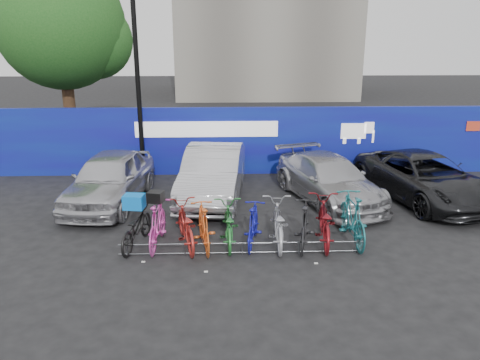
{
  "coord_description": "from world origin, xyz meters",
  "views": [
    {
      "loc": [
        -0.38,
        -10.29,
        4.76
      ],
      "look_at": [
        0.04,
        2.0,
        0.98
      ],
      "focal_mm": 35.0,
      "sensor_mm": 36.0,
      "label": 1
    }
  ],
  "objects_px": {
    "lamppost": "(138,84)",
    "bike_7": "(304,224)",
    "bike_0": "(136,227)",
    "bike_8": "(324,221)",
    "bike_9": "(352,218)",
    "bike_1": "(157,224)",
    "bike_2": "(185,225)",
    "bike_3": "(204,226)",
    "bike_rack": "(242,248)",
    "car_0": "(110,178)",
    "bike_4": "(228,224)",
    "bike_6": "(278,223)",
    "tree": "(67,28)",
    "car_3": "(424,177)",
    "car_1": "(213,173)",
    "car_2": "(329,179)",
    "bike_5": "(253,225)"
  },
  "relations": [
    {
      "from": "car_1",
      "to": "bike_1",
      "type": "bearing_deg",
      "value": -104.16
    },
    {
      "from": "car_1",
      "to": "bike_7",
      "type": "height_order",
      "value": "car_1"
    },
    {
      "from": "bike_4",
      "to": "bike_8",
      "type": "xyz_separation_m",
      "value": [
        2.29,
        -0.01,
        0.05
      ]
    },
    {
      "from": "bike_2",
      "to": "tree",
      "type": "bearing_deg",
      "value": -75.68
    },
    {
      "from": "car_3",
      "to": "bike_3",
      "type": "xyz_separation_m",
      "value": [
        -6.51,
        -3.17,
        -0.16
      ]
    },
    {
      "from": "bike_0",
      "to": "lamppost",
      "type": "bearing_deg",
      "value": -71.72
    },
    {
      "from": "lamppost",
      "to": "bike_7",
      "type": "bearing_deg",
      "value": -50.06
    },
    {
      "from": "bike_rack",
      "to": "bike_1",
      "type": "bearing_deg",
      "value": 164.68
    },
    {
      "from": "bike_8",
      "to": "bike_9",
      "type": "height_order",
      "value": "bike_9"
    },
    {
      "from": "car_2",
      "to": "lamppost",
      "type": "bearing_deg",
      "value": 140.15
    },
    {
      "from": "car_0",
      "to": "bike_1",
      "type": "height_order",
      "value": "car_0"
    },
    {
      "from": "bike_4",
      "to": "bike_2",
      "type": "bearing_deg",
      "value": 2.78
    },
    {
      "from": "bike_2",
      "to": "bike_rack",
      "type": "bearing_deg",
      "value": 144.08
    },
    {
      "from": "bike_3",
      "to": "bike_9",
      "type": "distance_m",
      "value": 3.54
    },
    {
      "from": "bike_3",
      "to": "bike_rack",
      "type": "bearing_deg",
      "value": 145.41
    },
    {
      "from": "bike_0",
      "to": "bike_2",
      "type": "relative_size",
      "value": 0.92
    },
    {
      "from": "car_1",
      "to": "bike_8",
      "type": "bearing_deg",
      "value": -44.97
    },
    {
      "from": "bike_9",
      "to": "bike_5",
      "type": "bearing_deg",
      "value": 0.01
    },
    {
      "from": "bike_0",
      "to": "bike_9",
      "type": "relative_size",
      "value": 0.89
    },
    {
      "from": "bike_rack",
      "to": "bike_2",
      "type": "relative_size",
      "value": 2.86
    },
    {
      "from": "bike_rack",
      "to": "bike_9",
      "type": "bearing_deg",
      "value": 12.95
    },
    {
      "from": "bike_1",
      "to": "bike_7",
      "type": "bearing_deg",
      "value": -178.63
    },
    {
      "from": "car_3",
      "to": "bike_4",
      "type": "distance_m",
      "value": 6.65
    },
    {
      "from": "car_3",
      "to": "bike_0",
      "type": "height_order",
      "value": "car_3"
    },
    {
      "from": "lamppost",
      "to": "bike_9",
      "type": "distance_m",
      "value": 8.39
    },
    {
      "from": "bike_8",
      "to": "bike_9",
      "type": "distance_m",
      "value": 0.68
    },
    {
      "from": "car_1",
      "to": "bike_3",
      "type": "height_order",
      "value": "car_1"
    },
    {
      "from": "lamppost",
      "to": "bike_0",
      "type": "distance_m",
      "value": 6.17
    },
    {
      "from": "car_1",
      "to": "car_3",
      "type": "height_order",
      "value": "car_1"
    },
    {
      "from": "bike_1",
      "to": "bike_2",
      "type": "relative_size",
      "value": 0.94
    },
    {
      "from": "lamppost",
      "to": "bike_2",
      "type": "distance_m",
      "value": 6.4
    },
    {
      "from": "car_0",
      "to": "bike_7",
      "type": "distance_m",
      "value": 6.12
    },
    {
      "from": "lamppost",
      "to": "bike_8",
      "type": "relative_size",
      "value": 2.96
    },
    {
      "from": "bike_5",
      "to": "car_0",
      "type": "bearing_deg",
      "value": -26.44
    },
    {
      "from": "lamppost",
      "to": "bike_4",
      "type": "xyz_separation_m",
      "value": [
        2.89,
        -5.39,
        -2.78
      ]
    },
    {
      "from": "car_2",
      "to": "bike_6",
      "type": "bearing_deg",
      "value": -139.39
    },
    {
      "from": "bike_6",
      "to": "bike_8",
      "type": "bearing_deg",
      "value": -175.87
    },
    {
      "from": "bike_0",
      "to": "bike_8",
      "type": "xyz_separation_m",
      "value": [
        4.46,
        0.05,
        0.07
      ]
    },
    {
      "from": "bike_6",
      "to": "car_0",
      "type": "bearing_deg",
      "value": -30.55
    },
    {
      "from": "car_0",
      "to": "bike_6",
      "type": "xyz_separation_m",
      "value": [
        4.63,
        -3.01,
        -0.24
      ]
    },
    {
      "from": "bike_9",
      "to": "bike_1",
      "type": "bearing_deg",
      "value": -1.14
    },
    {
      "from": "bike_2",
      "to": "bike_4",
      "type": "xyz_separation_m",
      "value": [
        1.01,
        0.07,
        -0.02
      ]
    },
    {
      "from": "bike_3",
      "to": "bike_4",
      "type": "bearing_deg",
      "value": -170.89
    },
    {
      "from": "bike_1",
      "to": "bike_3",
      "type": "xyz_separation_m",
      "value": [
        1.09,
        -0.13,
        -0.02
      ]
    },
    {
      "from": "bike_rack",
      "to": "bike_7",
      "type": "height_order",
      "value": "bike_7"
    },
    {
      "from": "bike_0",
      "to": "car_3",
      "type": "bearing_deg",
      "value": -148.65
    },
    {
      "from": "tree",
      "to": "bike_2",
      "type": "height_order",
      "value": "tree"
    },
    {
      "from": "bike_rack",
      "to": "bike_4",
      "type": "bearing_deg",
      "value": 117.31
    },
    {
      "from": "car_0",
      "to": "bike_4",
      "type": "height_order",
      "value": "car_0"
    },
    {
      "from": "lamppost",
      "to": "bike_2",
      "type": "relative_size",
      "value": 3.12
    }
  ]
}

